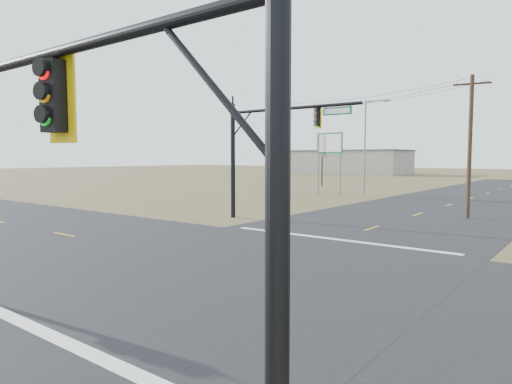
% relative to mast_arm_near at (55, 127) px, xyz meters
% --- Properties ---
extents(ground, '(320.00, 320.00, 0.00)m').
position_rel_mast_arm_near_xyz_m(ground, '(-4.07, 9.12, -4.55)').
color(ground, brown).
rests_on(ground, ground).
extents(road_ew, '(160.00, 14.00, 0.02)m').
position_rel_mast_arm_near_xyz_m(road_ew, '(-4.07, 9.12, -4.54)').
color(road_ew, black).
rests_on(road_ew, ground).
extents(road_ns, '(14.00, 160.00, 0.02)m').
position_rel_mast_arm_near_xyz_m(road_ns, '(-4.07, 9.12, -4.54)').
color(road_ns, black).
rests_on(road_ns, ground).
extents(stop_bar_near, '(12.00, 0.40, 0.01)m').
position_rel_mast_arm_near_xyz_m(stop_bar_near, '(-4.07, 1.62, -4.52)').
color(stop_bar_near, silver).
rests_on(stop_bar_near, road_ns).
extents(stop_bar_far, '(12.00, 0.40, 0.01)m').
position_rel_mast_arm_near_xyz_m(stop_bar_far, '(-4.07, 16.62, -4.52)').
color(stop_bar_far, silver).
rests_on(stop_bar_far, road_ns).
extents(mast_arm_near, '(10.32, 0.48, 6.22)m').
position_rel_mast_arm_near_xyz_m(mast_arm_near, '(0.00, 0.00, 0.00)').
color(mast_arm_near, black).
rests_on(mast_arm_near, ground).
extents(mast_arm_far, '(9.47, 0.56, 7.67)m').
position_rel_mast_arm_near_xyz_m(mast_arm_far, '(-10.75, 19.95, 0.95)').
color(mast_arm_far, black).
rests_on(mast_arm_far, ground).
extents(utility_pole_near, '(2.32, 0.44, 9.51)m').
position_rel_mast_arm_near_xyz_m(utility_pole_near, '(-0.79, 29.15, 0.39)').
color(utility_pole_near, '#462F1E').
rests_on(utility_pole_near, ground).
extents(utility_pole_far, '(2.39, 0.44, 9.81)m').
position_rel_mast_arm_near_xyz_m(utility_pole_far, '(-20.32, 36.28, 0.54)').
color(utility_pole_far, '#462F1E').
rests_on(utility_pole_far, ground).
extents(highway_sign, '(3.54, 0.82, 6.74)m').
position_rel_mast_arm_near_xyz_m(highway_sign, '(-17.61, 40.85, 0.16)').
color(highway_sign, slate).
rests_on(highway_sign, ground).
extents(streetlight_c, '(2.92, 0.28, 10.52)m').
position_rel_mast_arm_near_xyz_m(streetlight_c, '(-15.14, 45.00, 1.36)').
color(streetlight_c, slate).
rests_on(streetlight_c, ground).
extents(bare_tree_a, '(3.57, 3.57, 6.78)m').
position_rel_mast_arm_near_xyz_m(bare_tree_a, '(-22.80, 39.84, 0.82)').
color(bare_tree_a, black).
rests_on(bare_tree_a, ground).
extents(bare_tree_b, '(3.06, 3.06, 6.28)m').
position_rel_mast_arm_near_xyz_m(bare_tree_b, '(-25.47, 53.24, 0.47)').
color(bare_tree_b, black).
rests_on(bare_tree_b, ground).
extents(warehouse_left, '(28.00, 14.00, 5.50)m').
position_rel_mast_arm_near_xyz_m(warehouse_left, '(-44.07, 99.12, -1.80)').
color(warehouse_left, '#A0998E').
rests_on(warehouse_left, ground).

